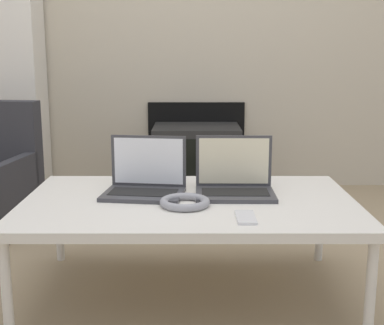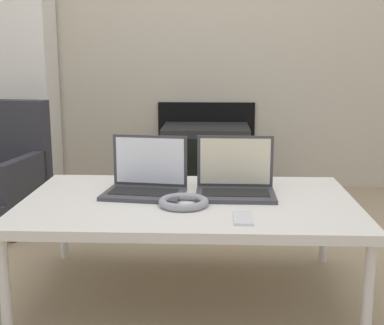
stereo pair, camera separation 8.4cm
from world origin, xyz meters
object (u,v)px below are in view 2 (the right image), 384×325
(headphones, at_px, (184,202))
(phone, at_px, (243,218))
(laptop_left, at_px, (146,181))
(laptop_right, at_px, (235,182))
(tv, at_px, (206,161))

(headphones, height_order, phone, headphones)
(laptop_left, distance_m, phone, 0.50)
(laptop_left, xyz_separation_m, laptop_right, (0.36, 0.00, 0.00))
(phone, bearing_deg, tv, 94.97)
(laptop_left, relative_size, laptop_right, 1.08)
(phone, bearing_deg, headphones, 143.92)
(laptop_left, bearing_deg, laptop_right, 7.56)
(phone, height_order, tv, tv)
(laptop_right, relative_size, phone, 2.13)
(headphones, bearing_deg, phone, -36.08)
(laptop_right, xyz_separation_m, headphones, (-0.20, -0.18, -0.04))
(laptop_right, height_order, tv, laptop_right)
(laptop_right, relative_size, headphones, 1.67)
(headphones, bearing_deg, tv, 88.00)
(laptop_left, xyz_separation_m, tv, (0.22, 1.46, -0.21))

